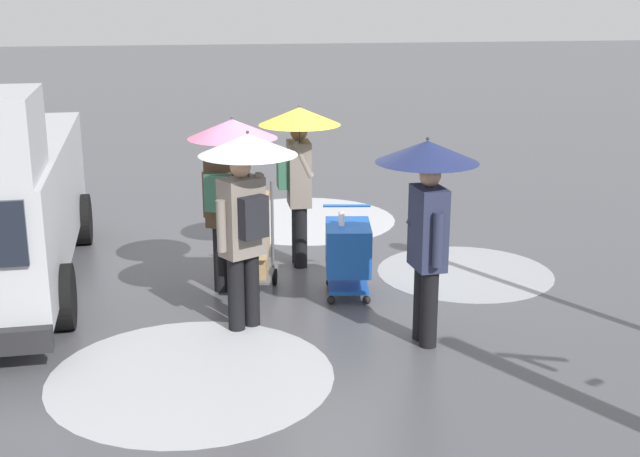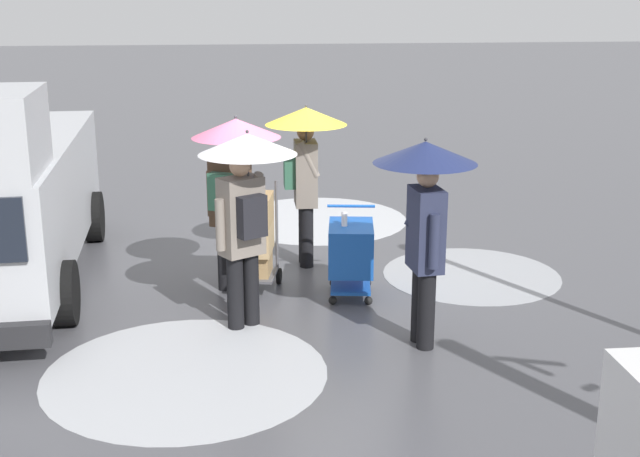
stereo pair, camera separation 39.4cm
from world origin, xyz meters
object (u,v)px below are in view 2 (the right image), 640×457
at_px(hand_dolly_boxes, 255,235).
at_px(pedestrian_black_side, 305,149).
at_px(pedestrian_pink_side, 425,194).
at_px(pedestrian_far_side, 233,164).
at_px(shopping_cart_vendor, 351,250).
at_px(pedestrian_white_side, 245,185).

relative_size(hand_dolly_boxes, pedestrian_black_side, 0.61).
relative_size(hand_dolly_boxes, pedestrian_pink_side, 0.61).
bearing_deg(pedestrian_pink_side, pedestrian_far_side, -43.02).
xyz_separation_m(shopping_cart_vendor, pedestrian_pink_side, (-0.53, 1.45, 1.02)).
bearing_deg(shopping_cart_vendor, hand_dolly_boxes, -14.06).
relative_size(shopping_cart_vendor, pedestrian_black_side, 0.49).
bearing_deg(pedestrian_pink_side, hand_dolly_boxes, -46.46).
bearing_deg(pedestrian_white_side, pedestrian_far_side, -84.08).
distance_m(shopping_cart_vendor, pedestrian_far_side, 1.71).
height_order(pedestrian_pink_side, pedestrian_black_side, same).
distance_m(pedestrian_pink_side, pedestrian_far_side, 2.57).
bearing_deg(hand_dolly_boxes, pedestrian_far_side, -6.46).
bearing_deg(pedestrian_black_side, pedestrian_pink_side, 109.84).
xyz_separation_m(shopping_cart_vendor, pedestrian_black_side, (0.43, -1.19, 1.00)).
height_order(shopping_cart_vendor, pedestrian_far_side, pedestrian_far_side).
bearing_deg(pedestrian_far_side, pedestrian_black_side, -136.42).
xyz_separation_m(hand_dolly_boxes, pedestrian_white_side, (0.13, 1.06, 0.85)).
bearing_deg(shopping_cart_vendor, pedestrian_white_side, 32.24).
relative_size(pedestrian_pink_side, pedestrian_far_side, 1.00).
distance_m(shopping_cart_vendor, pedestrian_black_side, 1.61).
height_order(shopping_cart_vendor, pedestrian_pink_side, pedestrian_pink_side).
relative_size(pedestrian_black_side, pedestrian_white_side, 1.00).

